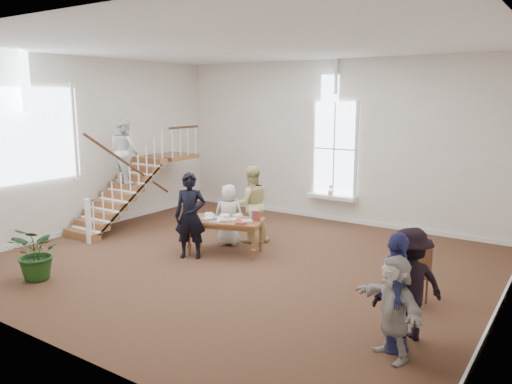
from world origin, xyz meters
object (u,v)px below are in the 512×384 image
Objects in this scene: woman_cluster_a at (396,293)px; woman_cluster_c at (394,307)px; floor_plant at (38,253)px; side_chair at (415,269)px; library_table at (225,223)px; elderly_woman at (229,215)px; woman_cluster_b at (409,284)px; person_yellow at (251,204)px; police_officer at (190,216)px.

woman_cluster_a is 0.24m from woman_cluster_c.
floor_plant is 7.00m from side_chair.
woman_cluster_c is (4.66, -2.37, 0.01)m from library_table.
elderly_woman is 0.86× the size of woman_cluster_a.
side_chair is at bearing 25.31° from floor_plant.
woman_cluster_a is at bearing -44.62° from library_table.
side_chair is at bearing -124.13° from woman_cluster_b.
woman_cluster_b is 1.45m from side_chair.
woman_cluster_c is 1.33× the size of floor_plant.
elderly_woman is 4.79m from side_chair.
woman_cluster_c is 2.07m from side_chair.
person_yellow is (0.30, 0.50, 0.20)m from elderly_woman.
woman_cluster_a is at bearing 36.82° from woman_cluster_b.
woman_cluster_a is 1.60× the size of side_chair.
police_officer reaches higher than elderly_woman.
police_officer reaches higher than side_chair.
woman_cluster_c reaches higher than side_chair.
floor_plant is at bearing -140.17° from library_table.
woman_cluster_b reaches higher than library_table.
floor_plant is at bearing 77.32° from woman_cluster_a.
library_table is at bearing -67.11° from woman_cluster_b.
person_yellow is at bearing 177.74° from woman_cluster_c.
woman_cluster_b reaches higher than woman_cluster_c.
floor_plant is 1.02× the size of side_chair.
person_yellow is 1.77× the size of side_chair.
floor_plant is (-1.98, -3.32, -0.17)m from library_table.
person_yellow is at bearing 32.33° from woman_cluster_a.
elderly_woman is at bearing 67.44° from floor_plant.
police_officer is 1.29× the size of elderly_woman.
woman_cluster_a reaches higher than library_table.
library_table is at bearing 42.18° from woman_cluster_a.
side_chair is at bearing -14.45° from woman_cluster_a.
person_yellow is 5.86m from woman_cluster_c.
woman_cluster_c is (5.01, -2.98, -0.01)m from elderly_woman.
woman_cluster_a is at bearing 9.89° from floor_plant.
floor_plant is (-1.53, -2.67, -0.40)m from police_officer.
person_yellow is (0.40, 1.75, -0.01)m from police_officer.
side_chair is at bearing 132.88° from woman_cluster_c.
woman_cluster_b is at bearing -28.95° from woman_cluster_a.
woman_cluster_b is 1.54× the size of floor_plant.
woman_cluster_b is (0.05, 0.45, -0.01)m from woman_cluster_a.
elderly_woman is (-0.35, 0.60, 0.02)m from library_table.
side_chair is at bearing 143.05° from elderly_woman.
elderly_woman reaches higher than floor_plant.
library_table is 1.00× the size of person_yellow.
police_officer is 5.22m from woman_cluster_b.
police_officer is 1.01× the size of person_yellow.
library_table is at bearing 26.49° from police_officer.
person_yellow is 1.73× the size of floor_plant.
elderly_woman is 0.78× the size of person_yellow.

